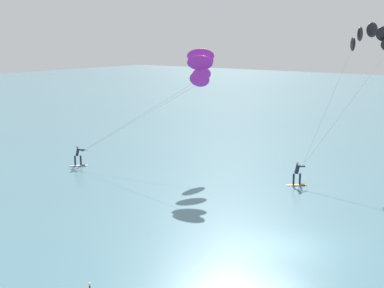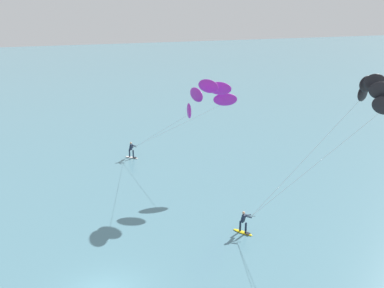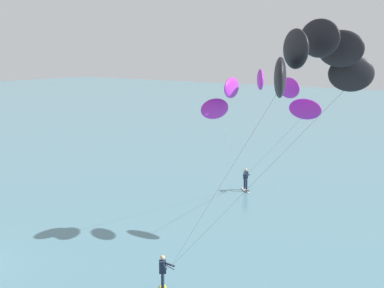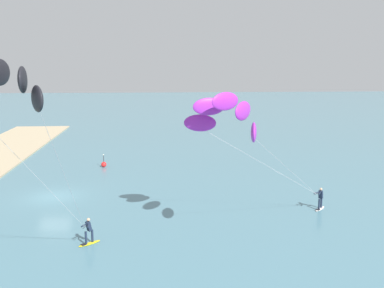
{
  "view_description": "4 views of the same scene",
  "coord_description": "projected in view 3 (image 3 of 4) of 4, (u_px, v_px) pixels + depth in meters",
  "views": [
    {
      "loc": [
        -22.11,
        -10.69,
        10.19
      ],
      "look_at": [
        5.43,
        10.08,
        3.02
      ],
      "focal_mm": 48.55,
      "sensor_mm": 36.0,
      "label": 1
    },
    {
      "loc": [
        -0.45,
        -20.02,
        16.09
      ],
      "look_at": [
        8.36,
        11.58,
        4.32
      ],
      "focal_mm": 40.37,
      "sensor_mm": 36.0,
      "label": 2
    },
    {
      "loc": [
        23.69,
        -12.19,
        10.42
      ],
      "look_at": [
        5.2,
        13.31,
        4.67
      ],
      "focal_mm": 49.87,
      "sensor_mm": 36.0,
      "label": 3
    },
    {
      "loc": [
        36.76,
        8.95,
        11.18
      ],
      "look_at": [
        5.15,
        11.1,
        5.26
      ],
      "focal_mm": 42.53,
      "sensor_mm": 36.0,
      "label": 4
    }
  ],
  "objects": [
    {
      "name": "kitesurfer_nearshore",
      "position": [
        307.0,
        74.0,
        15.59
      ],
      "size": [
        9.23,
        4.98,
        11.21
      ],
      "color": "yellow",
      "rests_on": "ground"
    },
    {
      "name": "kitesurfer_mid_water",
      "position": [
        259.0,
        99.0,
        28.56
      ],
      "size": [
        9.19,
        11.13,
        9.28
      ],
      "color": "white",
      "rests_on": "ground"
    }
  ]
}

